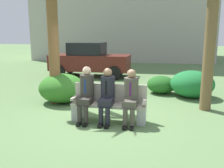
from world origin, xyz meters
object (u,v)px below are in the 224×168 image
at_px(park_bench, 109,104).
at_px(shrub_far_lawn, 62,88).
at_px(shrub_near_bench, 192,84).
at_px(parked_car_near, 90,60).
at_px(seated_man_right, 131,94).
at_px(shrub_mid_lawn, 161,85).
at_px(street_lamp, 52,33).
at_px(seated_man_middle, 107,93).
at_px(seated_man_left, 86,91).

bearing_deg(park_bench, shrub_far_lawn, 143.50).
bearing_deg(shrub_near_bench, parked_car_near, 144.05).
xyz_separation_m(shrub_near_bench, parked_car_near, (-4.57, 3.32, 0.39)).
height_order(seated_man_right, shrub_near_bench, seated_man_right).
xyz_separation_m(shrub_mid_lawn, street_lamp, (-4.74, 1.38, 1.83)).
bearing_deg(street_lamp, seated_man_middle, -53.16).
xyz_separation_m(seated_man_left, parked_car_near, (-1.78, 6.23, 0.09)).
bearing_deg(seated_man_middle, shrub_near_bench, 52.03).
bearing_deg(shrub_near_bench, seated_man_right, -120.35).
height_order(park_bench, shrub_far_lawn, same).
height_order(park_bench, shrub_mid_lawn, park_bench).
bearing_deg(park_bench, seated_man_middle, -102.54).
bearing_deg(parked_car_near, shrub_near_bench, -35.95).
distance_m(shrub_far_lawn, street_lamp, 4.01).
xyz_separation_m(seated_man_right, shrub_mid_lawn, (0.69, 3.26, -0.41)).
relative_size(shrub_far_lawn, parked_car_near, 0.37).
relative_size(shrub_near_bench, shrub_mid_lawn, 1.43).
distance_m(seated_man_left, street_lamp, 5.68).
relative_size(seated_man_left, shrub_mid_lawn, 1.32).
relative_size(shrub_near_bench, shrub_far_lawn, 1.00).
xyz_separation_m(seated_man_middle, street_lamp, (-3.48, 4.64, 1.42)).
bearing_deg(seated_man_right, parked_car_near, 114.68).
distance_m(shrub_far_lawn, parked_car_near, 4.84).
height_order(park_bench, parked_car_near, parked_car_near).
relative_size(park_bench, seated_man_left, 1.35).
xyz_separation_m(shrub_far_lawn, street_lamp, (-1.72, 3.20, 1.70)).
xyz_separation_m(seated_man_right, shrub_far_lawn, (-2.32, 1.44, -0.28)).
bearing_deg(shrub_far_lawn, seated_man_left, -49.33).
bearing_deg(shrub_mid_lawn, parked_car_near, 140.09).
relative_size(shrub_near_bench, street_lamp, 0.41).
bearing_deg(street_lamp, shrub_mid_lawn, -16.28).
distance_m(seated_man_middle, parked_car_near, 6.64).
bearing_deg(seated_man_left, shrub_far_lawn, 130.67).
height_order(seated_man_left, seated_man_right, seated_man_left).
bearing_deg(street_lamp, park_bench, -52.20).
xyz_separation_m(park_bench, seated_man_right, (0.54, -0.12, 0.31)).
distance_m(seated_man_left, seated_man_right, 1.09).
bearing_deg(seated_man_right, park_bench, 167.02).
bearing_deg(seated_man_middle, park_bench, 77.46).
bearing_deg(parked_car_near, shrub_far_lawn, -83.55).
bearing_deg(shrub_mid_lawn, park_bench, -111.43).
distance_m(seated_man_left, parked_car_near, 6.48).
relative_size(seated_man_left, parked_car_near, 0.34).
bearing_deg(shrub_near_bench, shrub_mid_lawn, 161.37).
height_order(seated_man_middle, street_lamp, street_lamp).
height_order(seated_man_left, parked_car_near, parked_car_near).
distance_m(shrub_mid_lawn, street_lamp, 5.26).
xyz_separation_m(parked_car_near, street_lamp, (-1.18, -1.59, 1.31)).
distance_m(seated_man_middle, street_lamp, 5.97).
bearing_deg(seated_man_left, street_lamp, 122.54).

